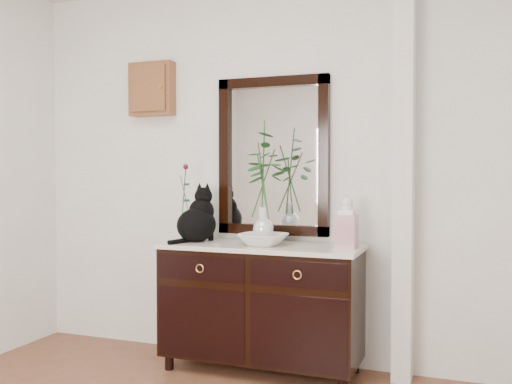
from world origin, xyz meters
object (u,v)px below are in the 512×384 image
at_px(cat, 196,214).
at_px(ginger_jar, 347,221).
at_px(lotus_bowl, 263,239).
at_px(sideboard, 261,300).

bearing_deg(cat, ginger_jar, 16.52).
bearing_deg(ginger_jar, lotus_bowl, -174.03).
height_order(lotus_bowl, ginger_jar, ginger_jar).
relative_size(sideboard, lotus_bowl, 4.22).
distance_m(cat, ginger_jar, 1.04).
relative_size(cat, ginger_jar, 1.14).
bearing_deg(ginger_jar, sideboard, -179.77).
bearing_deg(sideboard, ginger_jar, 0.23).
bearing_deg(cat, lotus_bowl, 11.29).
relative_size(sideboard, ginger_jar, 3.95).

